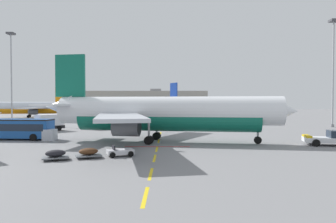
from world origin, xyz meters
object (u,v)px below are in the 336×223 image
Objects in this scene: catering_truck at (44,123)px; apron_light_mast_far at (331,60)px; ground_power_truck at (104,121)px; airliner_far_center at (23,108)px; baggage_train at (87,153)px; airliner_far_right at (194,107)px; apron_shuttle_bus at (9,128)px; apron_light_mast_near at (9,67)px; uld_cargo_container at (48,135)px; pushback_tug at (330,138)px; airliner_foreground at (162,113)px.

apron_light_mast_far reaches higher than catering_truck.
apron_light_mast_far is (49.04, 4.70, 13.11)m from ground_power_truck.
baggage_train is at bearing -61.69° from airliner_far_center.
airliner_far_center is 0.92× the size of airliner_far_right.
apron_shuttle_bus is at bearing -118.74° from ground_power_truck.
apron_light_mast_near is at bearing -157.24° from airliner_far_right.
airliner_far_right is (60.63, -9.01, 0.49)m from airliner_far_center.
apron_light_mast_near is at bearing 123.00° from uld_cargo_container.
uld_cargo_container is (6.16, -14.17, -0.85)m from catering_truck.
apron_light_mast_near reaches higher than airliner_far_center.
apron_light_mast_far is at bearing -51.43° from airliner_far_right.
apron_light_mast_far reaches higher than pushback_tug.
apron_light_mast_far reaches higher than airliner_far_right.
airliner_far_center is at bearing 171.55° from airliner_far_right.
airliner_foreground is at bearing -44.07° from apron_light_mast_near.
pushback_tug is 29.52m from baggage_train.
apron_shuttle_bus is 42.40m from apron_light_mast_near.
pushback_tug reaches higher than baggage_train.
ground_power_truck reaches higher than pushback_tug.
apron_light_mast_far reaches higher than ground_power_truck.
uld_cargo_container reaches higher than baggage_train.
airliner_far_center is 98.29m from apron_light_mast_far.
baggage_train is (43.76, -81.25, -3.09)m from airliner_far_center.
pushback_tug is at bearing -79.91° from airliner_far_right.
apron_shuttle_bus is (-43.38, 6.27, 0.85)m from pushback_tug.
airliner_far_center is at bearing 113.34° from apron_shuttle_bus.
airliner_far_right reaches higher than airliner_far_center.
airliner_foreground is at bearing -35.67° from catering_truck.
apron_light_mast_near reaches higher than baggage_train.
ground_power_truck reaches higher than apron_shuttle_bus.
airliner_far_center is 61.41m from ground_power_truck.
catering_truck is at bearing 90.45° from apron_shuttle_bus.
pushback_tug is 41.46m from ground_power_truck.
catering_truck is at bearing -51.97° from apron_light_mast_near.
airliner_far_right is 44.70m from apron_light_mast_far.
apron_shuttle_bus is 13.11m from catering_truck.
apron_light_mast_near reaches higher than airliner_far_right.
airliner_far_center is 4.36× the size of ground_power_truck.
apron_light_mast_far is (59.27, 10.07, 13.11)m from catering_truck.
uld_cargo_container is at bearing 123.12° from baggage_train.
uld_cargo_container is (34.59, -67.20, -2.81)m from airliner_far_center.
uld_cargo_container is at bearing -114.11° from airliner_far_right.
airliner_foreground is 1.47× the size of apron_light_mast_near.
apron_shuttle_bus is 0.52× the size of apron_light_mast_far.
ground_power_truck is at bearing 78.23° from uld_cargo_container.
catering_truck is 0.29× the size of apron_light_mast_far.
apron_shuttle_bus reaches higher than pushback_tug.
airliner_foreground is 24.68m from ground_power_truck.
airliner_far_right reaches higher than airliner_foreground.
uld_cargo_container is (-4.07, -19.54, -0.85)m from ground_power_truck.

